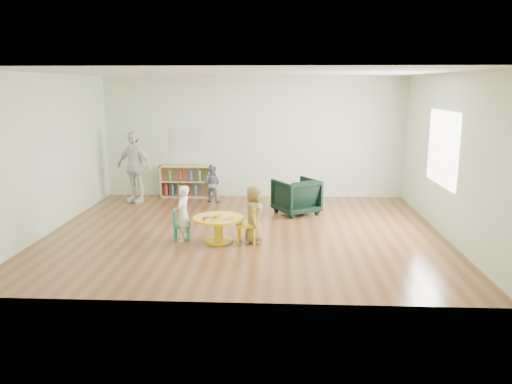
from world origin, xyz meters
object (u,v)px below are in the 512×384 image
(child_left, at_px, (183,214))
(toddler, at_px, (212,184))
(activity_table, at_px, (218,225))
(armchair, at_px, (296,196))
(kid_chair_left, at_px, (180,224))
(child_right, at_px, (254,214))
(bookshelf, at_px, (186,181))
(kid_chair_right, at_px, (250,223))
(adult_caretaker, at_px, (134,167))

(child_left, xyz_separation_m, toddler, (0.09, 2.94, -0.06))
(activity_table, distance_m, child_left, 0.62)
(armchair, bearing_deg, activity_table, 23.53)
(kid_chair_left, relative_size, child_left, 0.55)
(activity_table, relative_size, child_right, 0.87)
(child_right, relative_size, toddler, 1.18)
(bookshelf, distance_m, child_right, 3.91)
(armchair, bearing_deg, kid_chair_left, 11.40)
(kid_chair_left, height_order, child_left, child_left)
(activity_table, xyz_separation_m, child_right, (0.60, -0.01, 0.19))
(kid_chair_right, xyz_separation_m, toddler, (-1.03, 2.96, 0.08))
(kid_chair_left, bearing_deg, child_left, 48.43)
(toddler, bearing_deg, adult_caretaker, 17.79)
(kid_chair_right, bearing_deg, adult_caretaker, 46.89)
(kid_chair_right, bearing_deg, armchair, -20.11)
(bookshelf, bearing_deg, kid_chair_right, -63.40)
(child_right, bearing_deg, activity_table, 95.67)
(bookshelf, distance_m, adult_caretaker, 1.27)
(bookshelf, xyz_separation_m, toddler, (0.70, -0.50, 0.05))
(toddler, height_order, adult_caretaker, adult_caretaker)
(armchair, bearing_deg, adult_caretaker, -45.45)
(bookshelf, height_order, adult_caretaker, adult_caretaker)
(adult_caretaker, bearing_deg, child_left, -36.42)
(kid_chair_left, relative_size, toddler, 0.64)
(toddler, bearing_deg, kid_chair_right, 123.53)
(kid_chair_right, height_order, bookshelf, bookshelf)
(toddler, relative_size, adult_caretaker, 0.51)
(kid_chair_right, bearing_deg, kid_chair_left, 89.41)
(activity_table, xyz_separation_m, child_left, (-0.60, 0.01, 0.18))
(kid_chair_left, height_order, toddler, toddler)
(kid_chair_right, relative_size, bookshelf, 0.52)
(armchair, height_order, adult_caretaker, adult_caretaker)
(activity_table, relative_size, armchair, 1.06)
(kid_chair_left, distance_m, kid_chair_right, 1.20)
(bookshelf, relative_size, toddler, 1.45)
(bookshelf, distance_m, child_left, 3.50)
(child_left, relative_size, adult_caretaker, 0.59)
(kid_chair_right, distance_m, toddler, 3.14)
(kid_chair_left, height_order, bookshelf, bookshelf)
(armchair, distance_m, child_right, 2.12)
(kid_chair_left, relative_size, kid_chair_right, 0.85)
(kid_chair_left, bearing_deg, toddler, 169.73)
(adult_caretaker, bearing_deg, kid_chair_right, -22.40)
(kid_chair_left, xyz_separation_m, bookshelf, (-0.54, 3.39, 0.08))
(kid_chair_left, distance_m, bookshelf, 3.43)
(kid_chair_right, height_order, child_right, child_right)
(bookshelf, distance_m, toddler, 0.86)
(kid_chair_right, height_order, toddler, toddler)
(kid_chair_left, bearing_deg, bookshelf, -178.04)
(toddler, bearing_deg, child_left, 102.54)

